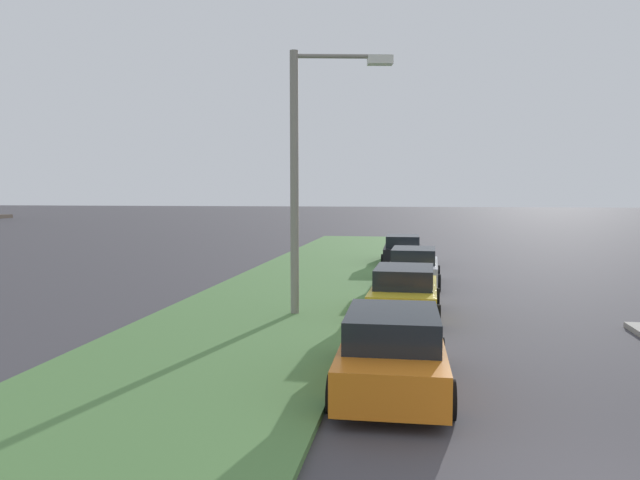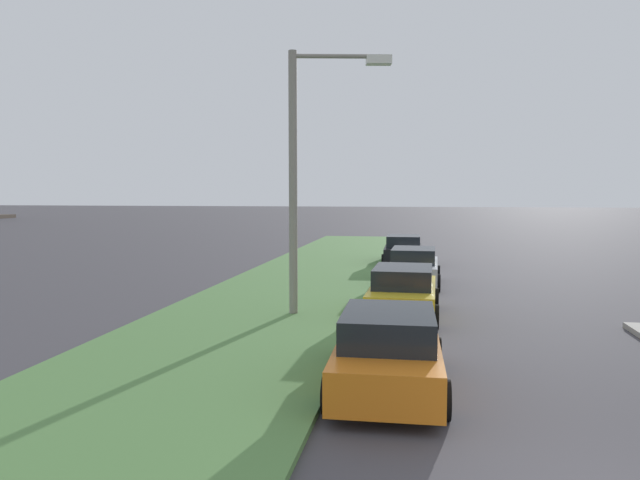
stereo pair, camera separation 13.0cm
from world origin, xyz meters
TOP-DOWN VIEW (x-y plane):
  - grass_median at (10.00, 6.98)m, footprint 60.00×6.00m
  - parked_car_orange at (3.99, 2.96)m, footprint 4.34×2.09m
  - parked_car_yellow at (10.29, 2.89)m, footprint 4.34×2.10m
  - parked_car_silver at (16.12, 2.67)m, footprint 4.34×2.10m
  - parked_car_black at (22.82, 3.28)m, footprint 4.34×2.09m
  - streetlight at (9.82, 5.64)m, footprint 0.83×2.85m

SIDE VIEW (x-z plane):
  - grass_median at x=10.00m, z-range 0.00..0.12m
  - parked_car_orange at x=3.99m, z-range -0.02..1.45m
  - parked_car_yellow at x=10.29m, z-range -0.02..1.45m
  - parked_car_silver at x=16.12m, z-range -0.02..1.45m
  - parked_car_black at x=22.82m, z-range -0.02..1.45m
  - streetlight at x=9.82m, z-range 0.64..8.14m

